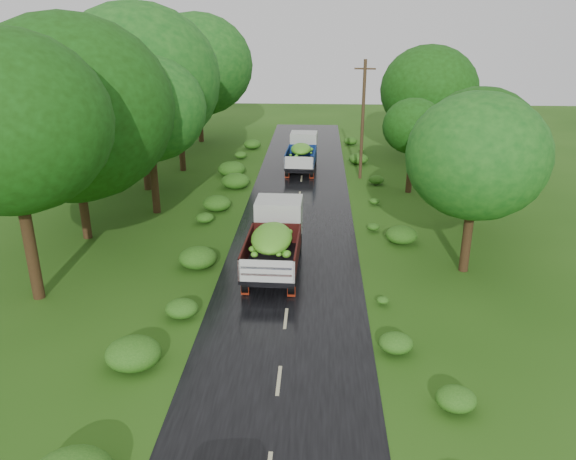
{
  "coord_description": "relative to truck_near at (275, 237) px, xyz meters",
  "views": [
    {
      "loc": [
        1.12,
        -15.28,
        11.24
      ],
      "look_at": [
        -0.19,
        9.29,
        1.7
      ],
      "focal_mm": 35.0,
      "sensor_mm": 36.0,
      "label": 1
    }
  ],
  "objects": [
    {
      "name": "trees_left",
      "position": [
        -9.48,
        12.26,
        5.27
      ],
      "size": [
        6.67,
        35.17,
        9.36
      ],
      "color": "black",
      "rests_on": "ground"
    },
    {
      "name": "truck_far",
      "position": [
        0.73,
        17.89,
        -0.14
      ],
      "size": [
        2.34,
        6.02,
        2.49
      ],
      "rotation": [
        0.0,
        0.0,
        -0.04
      ],
      "color": "black",
      "rests_on": "ground"
    },
    {
      "name": "ground",
      "position": [
        0.77,
        -8.79,
        -1.55
      ],
      "size": [
        120.0,
        120.0,
        0.0
      ],
      "primitive_type": "plane",
      "color": "#20490F",
      "rests_on": "ground"
    },
    {
      "name": "truck_near",
      "position": [
        0.0,
        0.0,
        0.0
      ],
      "size": [
        2.46,
        6.56,
        2.73
      ],
      "rotation": [
        0.0,
        0.0,
        -0.03
      ],
      "color": "black",
      "rests_on": "ground"
    },
    {
      "name": "utility_pole",
      "position": [
        5.02,
        15.6,
        2.74
      ],
      "size": [
        1.46,
        0.29,
        8.32
      ],
      "rotation": [
        0.0,
        0.0,
        -0.13
      ],
      "color": "#382616",
      "rests_on": "ground"
    },
    {
      "name": "road_lines",
      "position": [
        0.77,
        -2.79,
        -1.52
      ],
      "size": [
        0.12,
        69.6,
        0.0
      ],
      "color": "#BFB78C",
      "rests_on": "road"
    },
    {
      "name": "road",
      "position": [
        0.77,
        -3.79,
        -1.54
      ],
      "size": [
        6.5,
        80.0,
        0.02
      ],
      "primitive_type": "cube",
      "color": "black",
      "rests_on": "ground"
    },
    {
      "name": "shrubs",
      "position": [
        0.77,
        5.21,
        -1.2
      ],
      "size": [
        11.9,
        44.0,
        0.7
      ],
      "color": "#235B15",
      "rests_on": "ground"
    },
    {
      "name": "trees_right",
      "position": [
        9.88,
        13.61,
        3.74
      ],
      "size": [
        5.9,
        29.76,
        7.45
      ],
      "color": "black",
      "rests_on": "ground"
    }
  ]
}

